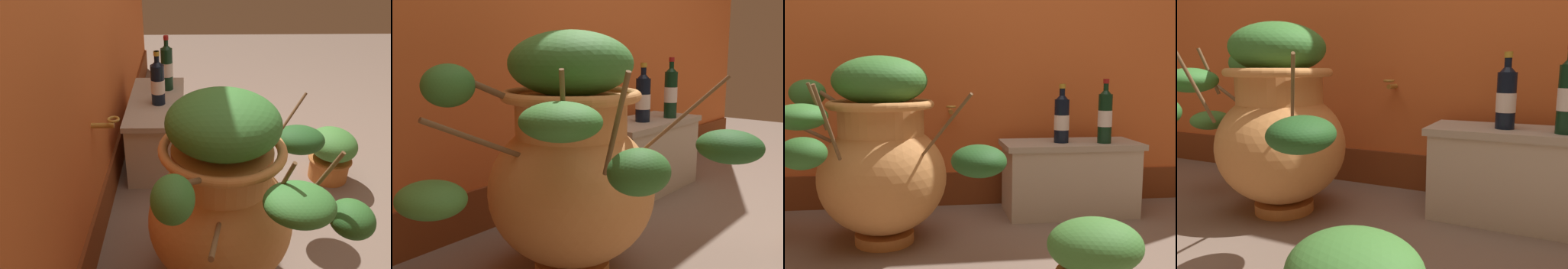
# 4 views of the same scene
# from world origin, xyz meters

# --- Properties ---
(ground_plane) EXTENTS (7.00, 7.00, 0.00)m
(ground_plane) POSITION_xyz_m (0.00, 0.00, 0.00)
(ground_plane) COLOR #7A6656
(terracotta_urn) EXTENTS (1.07, 0.80, 0.84)m
(terracotta_urn) POSITION_xyz_m (-0.47, 0.54, 0.41)
(terracotta_urn) COLOR #D68E4C
(terracotta_urn) RESTS_ON ground_plane
(stone_ledge) EXTENTS (0.74, 0.32, 0.40)m
(stone_ledge) POSITION_xyz_m (0.51, 0.87, 0.21)
(stone_ledge) COLOR beige
(stone_ledge) RESTS_ON ground_plane
(wine_bottle_left) EXTENTS (0.07, 0.07, 0.34)m
(wine_bottle_left) POSITION_xyz_m (0.68, 0.80, 0.55)
(wine_bottle_left) COLOR black
(wine_bottle_left) RESTS_ON stone_ledge
(wine_bottle_middle) EXTENTS (0.08, 0.08, 0.31)m
(wine_bottle_middle) POSITION_xyz_m (0.45, 0.85, 0.53)
(wine_bottle_middle) COLOR black
(wine_bottle_middle) RESTS_ON stone_ledge
(potted_shrub) EXTENTS (0.30, 0.27, 0.31)m
(potted_shrub) POSITION_xyz_m (0.26, -0.14, 0.17)
(potted_shrub) COLOR #C17033
(potted_shrub) RESTS_ON ground_plane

